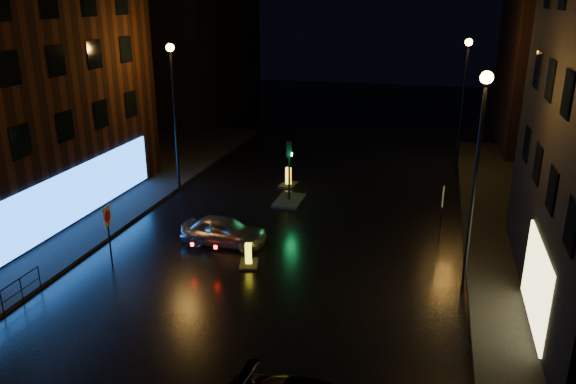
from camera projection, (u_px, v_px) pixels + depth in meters
name	position (u px, v px, depth m)	size (l,w,h in m)	color
ground	(214.00, 350.00, 18.00)	(120.00, 120.00, 0.00)	black
pavement_left	(18.00, 217.00, 28.67)	(12.00, 44.00, 0.15)	black
building_far_left	(192.00, 40.00, 51.51)	(8.00, 16.00, 14.00)	black
building_far_right	(562.00, 64.00, 41.58)	(8.00, 14.00, 12.00)	black
street_lamp_lfar	(173.00, 96.00, 30.83)	(0.44, 0.44, 8.37)	black
street_lamp_rnear	(478.00, 152.00, 19.75)	(0.44, 0.44, 8.37)	black
street_lamp_rfar	(464.00, 86.00, 34.35)	(0.44, 0.44, 8.37)	black
traffic_signal	(289.00, 193.00, 30.90)	(1.40, 2.40, 3.45)	black
silver_hatchback	(224.00, 231.00, 25.51)	(1.55, 3.86, 1.31)	#B0B3B8
bollard_near	(249.00, 260.00, 23.63)	(1.01, 1.29, 1.00)	black
bollard_far	(288.00, 182.00, 33.59)	(1.01, 1.38, 1.12)	black
road_sign_left	(108.00, 221.00, 23.15)	(0.16, 0.63, 2.61)	black
road_sign_right	(443.00, 201.00, 25.65)	(0.10, 0.61, 2.52)	black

